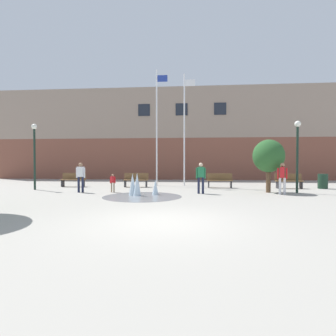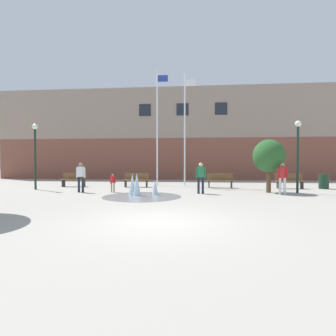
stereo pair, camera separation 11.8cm
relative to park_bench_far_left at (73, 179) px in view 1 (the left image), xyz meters
The scene contains 17 objects.
ground_plane 11.90m from the park_bench_far_left, 54.38° to the right, with size 100.00×100.00×0.00m, color #9E998E.
library_building 13.16m from the park_bench_far_left, 56.64° to the left, with size 36.00×6.05×8.63m.
splash_fountain 6.76m from the park_bench_far_left, 38.75° to the right, with size 3.71×3.71×1.11m.
park_bench_far_left is the anchor object (origin of this frame).
park_bench_under_left_flagpole 4.18m from the park_bench_far_left, ahead, with size 1.60×0.44×0.91m.
park_bench_under_right_flagpole 9.58m from the park_bench_far_left, ahead, with size 1.60×0.44×0.91m.
park_bench_far_right 13.78m from the park_bench_far_left, ahead, with size 1.60×0.44×0.91m.
adult_near_bench 3.72m from the park_bench_far_left, 59.62° to the right, with size 0.50×0.26×1.59m.
child_running 4.64m from the park_bench_far_left, 39.95° to the right, with size 0.31×0.23×0.99m.
teen_by_trashcan 8.85m from the park_bench_far_left, 21.03° to the right, with size 0.50×0.22×1.59m.
adult_watching 12.72m from the park_bench_far_left, 14.66° to the right, with size 0.50×0.39×1.59m.
flagpole_left 6.75m from the park_bench_far_left, 14.37° to the left, with size 0.80×0.10×8.04m.
flagpole_right 8.29m from the park_bench_far_left, 10.71° to the left, with size 0.80×0.10×7.69m.
lamp_post_left_lane 3.22m from the park_bench_far_left, 125.09° to the right, with size 0.32×0.32×3.88m.
lamp_post_right_lane 13.70m from the park_bench_far_left, 10.22° to the right, with size 0.32×0.32×3.79m.
trash_can 15.82m from the park_bench_far_left, ahead, with size 0.56×0.56×0.90m, color #193323.
street_tree_near_building 12.19m from the park_bench_far_left, 11.09° to the right, with size 1.65×1.65×2.83m.
Camera 1 is at (0.77, -7.05, 1.61)m, focal length 28.00 mm.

